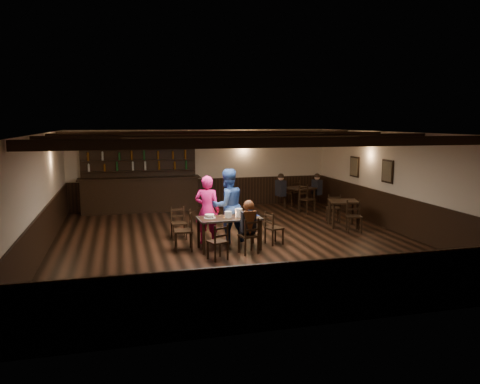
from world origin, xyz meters
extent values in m
plane|color=black|center=(0.00, 0.00, 0.00)|extent=(10.00, 10.00, 0.00)
cube|color=beige|center=(0.00, 5.00, 1.35)|extent=(9.00, 0.02, 2.70)
cube|color=beige|center=(0.00, -5.00, 1.35)|extent=(9.00, 0.02, 2.70)
cube|color=beige|center=(-4.50, 0.00, 1.35)|extent=(0.02, 10.00, 2.70)
cube|color=beige|center=(4.50, 0.00, 1.35)|extent=(0.02, 10.00, 2.70)
cube|color=silver|center=(0.00, 0.00, 2.70)|extent=(9.00, 10.00, 0.02)
cube|color=black|center=(0.00, 4.97, 0.50)|extent=(9.00, 0.04, 1.00)
cube|color=black|center=(0.00, -4.97, 0.50)|extent=(9.00, 0.04, 1.00)
cube|color=black|center=(-4.47, 0.00, 0.50)|extent=(0.04, 10.00, 1.00)
cube|color=black|center=(4.47, 0.00, 0.50)|extent=(0.04, 10.00, 1.00)
cube|color=black|center=(-1.90, 4.97, 1.85)|extent=(0.90, 0.03, 1.00)
cube|color=black|center=(-1.90, 4.95, 1.85)|extent=(0.80, 0.02, 0.90)
cube|color=black|center=(4.47, 0.50, 1.60)|extent=(0.03, 0.55, 0.65)
cube|color=#72664C|center=(4.45, 0.50, 1.60)|extent=(0.02, 0.45, 0.55)
cube|color=black|center=(4.47, 2.40, 1.55)|extent=(0.03, 0.55, 0.65)
cube|color=#72664C|center=(4.45, 2.40, 1.55)|extent=(0.02, 0.45, 0.55)
cube|color=black|center=(0.00, -3.00, 2.60)|extent=(8.90, 0.18, 0.18)
cube|color=black|center=(0.00, -1.00, 2.60)|extent=(8.90, 0.18, 0.18)
cube|color=black|center=(0.00, 1.00, 2.60)|extent=(8.90, 0.18, 0.18)
cube|color=black|center=(0.00, 3.00, 2.60)|extent=(8.90, 0.18, 0.18)
cube|color=black|center=(-0.99, -0.90, 0.36)|extent=(0.06, 0.06, 0.71)
cube|color=black|center=(-1.00, -0.29, 0.36)|extent=(0.06, 0.06, 0.71)
cube|color=black|center=(0.36, -0.86, 0.36)|extent=(0.06, 0.06, 0.71)
cube|color=black|center=(0.34, -0.25, 0.36)|extent=(0.06, 0.06, 0.71)
cube|color=black|center=(-0.32, -0.58, 0.73)|extent=(1.48, 0.77, 0.04)
cube|color=#A5A8AD|center=(-0.33, -0.22, 0.73)|extent=(1.47, 0.07, 0.04)
cube|color=#A5A8AD|center=(-0.31, -0.93, 0.73)|extent=(1.47, 0.07, 0.04)
cube|color=#A5A8AD|center=(0.39, -0.56, 0.73)|extent=(0.05, 0.73, 0.04)
cube|color=#A5A8AD|center=(-1.04, -0.59, 0.73)|extent=(0.05, 0.73, 0.04)
cube|color=black|center=(-0.67, -1.17, 0.19)|extent=(0.04, 0.04, 0.38)
cube|color=black|center=(-0.56, -1.45, 0.19)|extent=(0.04, 0.04, 0.38)
cube|color=black|center=(-0.97, -1.28, 0.19)|extent=(0.04, 0.04, 0.38)
cube|color=black|center=(-0.86, -1.56, 0.19)|extent=(0.04, 0.04, 0.38)
cube|color=black|center=(-0.77, -1.37, 0.40)|extent=(0.47, 0.46, 0.04)
cube|color=black|center=(-0.71, -1.51, 0.60)|extent=(0.36, 0.16, 0.40)
cube|color=black|center=(-0.71, -1.51, 0.56)|extent=(0.31, 0.13, 0.04)
cube|color=black|center=(-0.71, -1.51, 0.72)|extent=(0.31, 0.13, 0.04)
cube|color=black|center=(0.13, -0.89, 0.20)|extent=(0.04, 0.04, 0.40)
cube|color=black|center=(0.20, -1.20, 0.20)|extent=(0.04, 0.04, 0.40)
cube|color=black|center=(-0.19, -0.97, 0.20)|extent=(0.04, 0.04, 0.40)
cube|color=black|center=(-0.12, -1.27, 0.20)|extent=(0.04, 0.04, 0.40)
cube|color=black|center=(0.01, -1.08, 0.42)|extent=(0.46, 0.45, 0.04)
cube|color=black|center=(0.04, -1.24, 0.62)|extent=(0.38, 0.12, 0.42)
cube|color=black|center=(0.04, -1.24, 0.58)|extent=(0.33, 0.10, 0.05)
cube|color=black|center=(0.04, -1.24, 0.75)|extent=(0.33, 0.10, 0.05)
cube|color=black|center=(-1.55, -0.25, 0.22)|extent=(0.04, 0.04, 0.44)
cube|color=black|center=(-1.20, -0.27, 0.22)|extent=(0.04, 0.04, 0.44)
cube|color=black|center=(-1.57, -0.62, 0.22)|extent=(0.04, 0.04, 0.44)
cube|color=black|center=(-1.22, -0.64, 0.22)|extent=(0.04, 0.04, 0.44)
cube|color=black|center=(-1.39, -0.45, 0.47)|extent=(0.44, 0.46, 0.04)
cube|color=black|center=(-1.21, -0.46, 0.70)|extent=(0.06, 0.44, 0.47)
cube|color=black|center=(-1.21, -0.46, 0.65)|extent=(0.05, 0.37, 0.05)
cube|color=black|center=(-1.21, -0.46, 0.84)|extent=(0.05, 0.37, 0.05)
cube|color=black|center=(1.03, -0.54, 0.19)|extent=(0.04, 0.04, 0.38)
cube|color=black|center=(0.74, -0.63, 0.19)|extent=(0.04, 0.04, 0.38)
cube|color=black|center=(0.94, -0.24, 0.19)|extent=(0.04, 0.04, 0.38)
cube|color=black|center=(0.65, -0.32, 0.19)|extent=(0.04, 0.04, 0.38)
cube|color=black|center=(0.84, -0.43, 0.40)|extent=(0.45, 0.46, 0.04)
cube|color=black|center=(0.69, -0.47, 0.60)|extent=(0.13, 0.37, 0.40)
cube|color=black|center=(0.69, -0.47, 0.56)|extent=(0.11, 0.31, 0.04)
cube|color=black|center=(0.69, -0.47, 0.72)|extent=(0.11, 0.31, 0.04)
cube|color=black|center=(-1.51, 0.49, 0.19)|extent=(0.03, 0.03, 0.39)
cube|color=black|center=(-1.52, 0.80, 0.19)|extent=(0.03, 0.03, 0.39)
cube|color=black|center=(-1.19, 0.51, 0.19)|extent=(0.03, 0.03, 0.39)
cube|color=black|center=(-1.20, 0.81, 0.19)|extent=(0.03, 0.03, 0.39)
cube|color=black|center=(-1.36, 0.65, 0.40)|extent=(0.39, 0.38, 0.04)
cube|color=black|center=(-1.36, 0.81, 0.61)|extent=(0.38, 0.05, 0.40)
cube|color=black|center=(-1.36, 0.81, 0.57)|extent=(0.32, 0.04, 0.04)
cube|color=black|center=(-1.36, 0.81, 0.73)|extent=(0.32, 0.04, 0.04)
imported|color=#F71478|center=(-0.73, 0.02, 0.84)|extent=(0.72, 0.61, 1.68)
imported|color=navy|center=(-0.22, 0.06, 0.92)|extent=(1.04, 0.91, 1.83)
cube|color=black|center=(0.01, -0.97, 0.52)|extent=(0.31, 0.31, 0.13)
cube|color=black|center=(0.01, -1.08, 0.74)|extent=(0.33, 0.19, 0.46)
cylinder|color=black|center=(0.01, -1.08, 0.95)|extent=(0.10, 0.33, 0.33)
sphere|color=#D8A384|center=(0.01, -1.08, 1.10)|extent=(0.20, 0.20, 0.20)
sphere|color=#3B1C0D|center=(0.01, -1.11, 1.11)|extent=(0.25, 0.25, 0.25)
cone|color=#3B1C0D|center=(0.01, -1.21, 0.72)|extent=(0.19, 0.19, 0.58)
cylinder|color=white|center=(-0.78, -0.53, 0.76)|extent=(0.27, 0.27, 0.01)
cylinder|color=white|center=(-0.78, -0.53, 0.80)|extent=(0.22, 0.22, 0.07)
cylinder|color=silver|center=(-0.78, -0.53, 0.79)|extent=(0.23, 0.23, 0.04)
cylinder|color=white|center=(-0.35, -0.59, 0.83)|extent=(0.16, 0.16, 0.15)
cylinder|color=white|center=(-0.08, -0.55, 0.85)|extent=(0.17, 0.17, 0.20)
cylinder|color=#A5A8AD|center=(-0.30, -0.49, 0.77)|extent=(0.04, 0.04, 0.03)
sphere|color=orange|center=(-0.30, -0.49, 0.79)|extent=(0.03, 0.03, 0.03)
cylinder|color=silver|center=(0.04, -0.61, 0.79)|extent=(0.03, 0.03, 0.08)
cylinder|color=#A5A8AD|center=(0.08, -0.69, 0.80)|extent=(0.04, 0.04, 0.10)
cylinder|color=silver|center=(0.00, -0.42, 0.80)|extent=(0.06, 0.06, 0.10)
cube|color=maroon|center=(0.16, -0.67, 0.75)|extent=(0.34, 0.31, 0.00)
cube|color=#0E1747|center=(0.28, -0.49, 0.75)|extent=(0.32, 0.26, 0.00)
cube|color=black|center=(-2.13, 4.65, 0.55)|extent=(3.77, 0.60, 1.10)
cube|color=black|center=(-2.13, 4.65, 1.12)|extent=(3.97, 0.70, 0.05)
cube|color=black|center=(-2.13, 4.92, 1.10)|extent=(3.77, 0.10, 2.20)
cube|color=black|center=(-2.13, 4.82, 1.35)|extent=(3.67, 0.22, 0.03)
cube|color=black|center=(-2.13, 4.82, 1.70)|extent=(3.67, 0.22, 0.03)
cube|color=black|center=(-2.13, 4.82, 2.05)|extent=(3.67, 0.22, 0.03)
cube|color=black|center=(3.36, 0.89, 0.73)|extent=(0.98, 0.98, 0.04)
cube|color=black|center=(2.95, 0.67, 0.35)|extent=(0.05, 0.05, 0.71)
cube|color=black|center=(3.13, 1.30, 0.35)|extent=(0.05, 0.05, 0.71)
cube|color=black|center=(3.58, 0.48, 0.35)|extent=(0.05, 0.05, 0.71)
cube|color=black|center=(3.76, 1.11, 0.35)|extent=(0.05, 0.05, 0.71)
cube|color=black|center=(3.14, 3.71, 0.73)|extent=(1.13, 1.13, 0.04)
cube|color=black|center=(2.96, 3.24, 0.35)|extent=(0.05, 0.05, 0.71)
cube|color=black|center=(2.67, 3.88, 0.35)|extent=(0.05, 0.05, 0.71)
cube|color=black|center=(3.60, 3.53, 0.35)|extent=(0.05, 0.05, 0.71)
cube|color=black|center=(3.31, 4.17, 0.35)|extent=(0.05, 0.05, 0.71)
cube|color=black|center=(2.50, 3.81, 0.74)|extent=(0.31, 0.41, 0.54)
sphere|color=#D8A384|center=(2.50, 3.81, 1.10)|extent=(0.21, 0.21, 0.21)
sphere|color=black|center=(2.50, 3.81, 1.13)|extent=(0.22, 0.22, 0.22)
cube|color=black|center=(3.81, 3.79, 0.73)|extent=(0.28, 0.39, 0.52)
sphere|color=#D8A384|center=(3.81, 3.79, 1.07)|extent=(0.20, 0.20, 0.20)
sphere|color=black|center=(3.81, 3.79, 1.10)|extent=(0.21, 0.21, 0.21)
camera|label=1|loc=(-2.75, -11.02, 2.98)|focal=35.00mm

